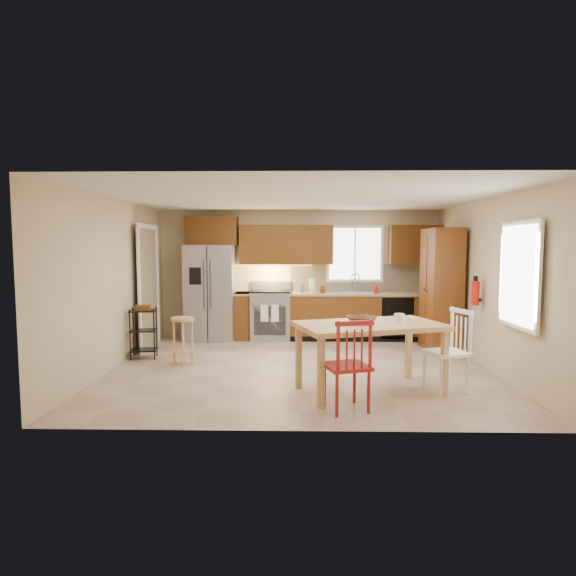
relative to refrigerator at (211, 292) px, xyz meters
The scene contains 33 objects.
floor 2.87m from the refrigerator, 51.34° to the right, with size 5.50×5.50×0.00m, color tan.
ceiling 3.15m from the refrigerator, 51.34° to the right, with size 5.50×5.00×0.02m, color silver.
wall_back 1.77m from the refrigerator, 12.44° to the left, with size 5.50×0.02×2.50m, color #CCB793.
wall_front 4.94m from the refrigerator, 69.82° to the right, with size 5.50×0.02×2.50m, color #CCB793.
wall_left 2.39m from the refrigerator, 116.29° to the right, with size 0.02×5.00×2.50m, color #CCB793.
wall_right 4.94m from the refrigerator, 25.53° to the right, with size 0.02×5.00×2.50m, color #CCB793.
refrigerator is the anchor object (origin of this frame).
range_stove 1.24m from the refrigerator, ahead, with size 0.76×0.63×0.92m, color gray.
base_cabinet_narrow 0.76m from the refrigerator, ahead, with size 0.30×0.60×0.90m, color #683113.
base_cabinet_run 3.03m from the refrigerator, ahead, with size 2.92×0.60×0.90m, color #683113.
dishwasher 3.59m from the refrigerator, ahead, with size 0.60×0.02×0.78m, color black.
backsplash 3.02m from the refrigerator, ahead, with size 2.92×0.03×0.55m, color beige.
upper_over_fridge 1.21m from the refrigerator, 90.00° to the left, with size 1.00×0.35×0.55m, color #5A320F.
upper_left_block 1.73m from the refrigerator, ahead, with size 1.80×0.35×0.75m, color #5A320F.
upper_right_block 4.06m from the refrigerator, ahead, with size 1.00×0.35×0.75m, color #5A320F.
window_back 2.92m from the refrigerator, ahead, with size 1.12×0.04×1.12m, color white.
sink 2.80m from the refrigerator, ahead, with size 0.62×0.46×0.16m, color gray.
undercab_glow 1.27m from the refrigerator, ahead, with size 1.60×0.30×0.01m, color #FFBF66.
soap_bottle 3.18m from the refrigerator, ahead, with size 0.09×0.09×0.19m, color red.
paper_towel 1.95m from the refrigerator, ahead, with size 0.12×0.12×0.28m, color white.
canister_steel 1.75m from the refrigerator, ahead, with size 0.11×0.11×0.18m, color gray.
canister_wood 2.15m from the refrigerator, ahead, with size 0.10×0.10×0.14m, color #513215.
pantry 4.23m from the refrigerator, 12.62° to the right, with size 0.50×0.95×2.10m, color #683113.
fire_extinguisher 4.76m from the refrigerator, 24.52° to the right, with size 0.12×0.12×0.36m, color red.
window_right 5.50m from the refrigerator, 36.79° to the right, with size 0.04×1.02×1.32m, color white.
doorway 1.28m from the refrigerator, 139.62° to the right, with size 0.04×0.95×2.10m, color #8C7A59.
dining_table 4.24m from the refrigerator, 52.55° to the right, with size 1.73×0.97×0.84m, color #DDAC6E, non-canonical shape.
chair_red 4.58m from the refrigerator, 61.03° to the right, with size 0.48×0.48×1.02m, color #A21C18, non-canonical shape.
chair_white 4.83m from the refrigerator, 43.17° to the right, with size 0.48×0.48×1.02m, color white, non-canonical shape.
table_bowl 4.15m from the refrigerator, 53.74° to the right, with size 0.35×0.35×0.09m, color #513215.
table_jar 4.37m from the refrigerator, 47.74° to the right, with size 0.14×0.14×0.16m, color white.
bar_stool 2.10m from the refrigerator, 91.83° to the right, with size 0.35×0.35×0.73m, color #DDAC6E, non-canonical shape.
utility_cart 1.87m from the refrigerator, 116.37° to the right, with size 0.41×0.32×0.82m, color black, non-canonical shape.
Camera 1 is at (-0.02, -7.06, 1.80)m, focal length 30.00 mm.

